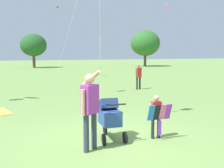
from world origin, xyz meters
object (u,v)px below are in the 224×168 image
object	(u,v)px
child_with_butterfly_kite	(157,113)
person_couple_left	(139,75)
stroller	(109,115)
person_adult_flyer	(90,105)

from	to	relation	value
child_with_butterfly_kite	person_couple_left	world-z (taller)	person_couple_left
child_with_butterfly_kite	stroller	distance (m)	1.16
child_with_butterfly_kite	person_couple_left	distance (m)	8.71
child_with_butterfly_kite	stroller	size ratio (longest dim) A/B	1.00
child_with_butterfly_kite	person_couple_left	size ratio (longest dim) A/B	0.76
child_with_butterfly_kite	stroller	world-z (taller)	child_with_butterfly_kite
stroller	person_couple_left	size ratio (longest dim) A/B	0.76
person_adult_flyer	person_couple_left	world-z (taller)	person_adult_flyer
stroller	person_couple_left	distance (m)	8.88
person_adult_flyer	child_with_butterfly_kite	bearing A→B (deg)	8.87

